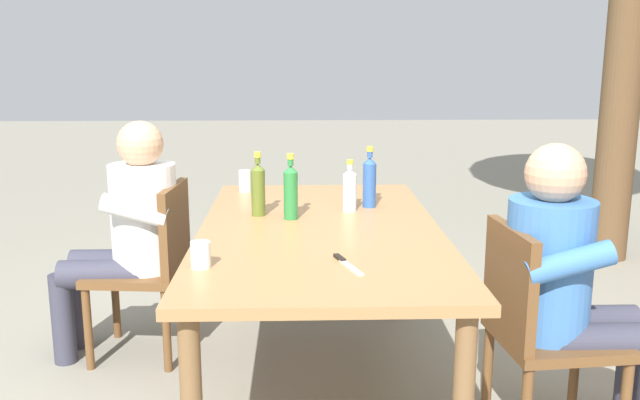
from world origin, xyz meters
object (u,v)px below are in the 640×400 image
Objects in this scene: bottle_olive at (258,188)px; cup_glass at (245,181)px; person_in_plaid_shirt at (129,228)px; table_knife at (346,263)px; bottle_blue at (369,181)px; dining_table at (320,245)px; chair_near_left at (153,261)px; bottle_green at (291,191)px; backpack_by_near_side at (368,255)px; bottle_clear at (350,189)px; chair_far_right at (537,324)px; cup_white at (201,255)px; person_in_white_shirt at (568,281)px.

bottle_olive is 2.56× the size of cup_glass.
table_knife is (0.94, 1.00, 0.11)m from person_in_plaid_shirt.
cup_glass is (-0.39, -0.63, -0.07)m from bottle_blue.
bottle_blue is (-0.38, 0.25, 0.21)m from dining_table.
chair_near_left is 0.20m from person_in_plaid_shirt.
bottle_green reaches higher than backpack_by_near_side.
bottle_green is (0.15, -0.27, 0.02)m from bottle_clear.
dining_table is at bearing 50.64° from bottle_olive.
chair_near_left reaches higher than table_knife.
chair_far_right is 1.94m from person_in_plaid_shirt.
chair_far_right is 1.29m from cup_white.
chair_near_left is 3.71× the size of table_knife.
dining_table is at bearing 26.03° from cup_glass.
chair_near_left is (-0.42, -0.81, -0.19)m from dining_table.
person_in_plaid_shirt is 0.71m from bottle_olive.
person_in_white_shirt is 1.96m from backpack_by_near_side.
chair_near_left is 0.74× the size of person_in_white_shirt.
chair_near_left is at bearing -110.67° from bottle_green.
bottle_blue is at bearing 128.92° from bottle_clear.
person_in_plaid_shirt is 1.19m from bottle_blue.
chair_far_right is 1.00× the size of chair_near_left.
table_knife is at bearing 43.48° from chair_near_left.
bottle_green is (0.07, 0.15, 0.00)m from bottle_olive.
cup_glass is 0.49× the size of table_knife.
cup_glass reaches higher than backpack_by_near_side.
cup_white is at bearing -34.53° from bottle_clear.
chair_far_right reaches higher than cup_white.
bottle_olive is at bearing 10.62° from cup_glass.
chair_near_left is at bearing -109.45° from bottle_olive.
bottle_blue is 1.26× the size of table_knife.
backpack_by_near_side is (-1.94, 0.79, -0.60)m from cup_white.
bottle_clear reaches higher than table_knife.
chair_far_right is at bearing 62.51° from chair_near_left.
bottle_green is 1.26× the size of table_knife.
person_in_white_shirt is at bearing 47.36° from cup_glass.
backpack_by_near_side is (-1.10, 0.21, -0.66)m from bottle_clear.
person_in_white_shirt reaches higher than cup_white.
person_in_plaid_shirt reaches higher than chair_near_left.
dining_table is at bearing -14.20° from backpack_by_near_side.
cup_glass is (-1.20, -1.30, 0.16)m from person_in_white_shirt.
person_in_white_shirt is 4.84× the size of bottle_clear.
bottle_blue is at bearing 58.16° from cup_glass.
cup_glass is (-0.62, -0.25, -0.07)m from bottle_green.
backpack_by_near_side is at bearing 174.13° from bottle_blue.
chair_near_left is at bearing -117.09° from dining_table.
bottle_clear is 2.61× the size of cup_white.
person_in_plaid_shirt is 3.98× the size of bottle_green.
chair_far_right is 3.57× the size of bottle_clear.
backpack_by_near_side is at bearing 151.78° from bottle_olive.
bottle_blue is at bearing 88.12° from person_in_plaid_shirt.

